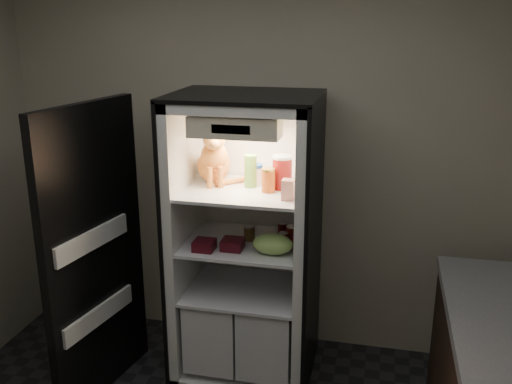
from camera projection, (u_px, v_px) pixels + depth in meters
The scene contains 16 objects.
room_shell at pixel (161, 204), 2.20m from camera, with size 3.60×3.60×3.60m.
refrigerator at pixel (247, 259), 3.73m from camera, with size 0.90×0.72×1.88m.
fridge_door at pixel (95, 256), 3.47m from camera, with size 0.22×0.87×1.85m.
tabby_cat at pixel (214, 159), 3.62m from camera, with size 0.38×0.41×0.41m.
parmesan_shaker at pixel (250, 171), 3.55m from camera, with size 0.08×0.08×0.20m.
mayo_tub at pixel (255, 175), 3.60m from camera, with size 0.10×0.10×0.13m.
salsa_jar at pixel (268, 180), 3.45m from camera, with size 0.08×0.08×0.15m.
pepper_jar at pixel (282, 172), 3.51m from camera, with size 0.12×0.12×0.21m.
cream_carton at pixel (288, 190), 3.31m from camera, with size 0.07×0.07×0.12m, color silver.
soda_can_a at pixel (282, 231), 3.66m from camera, with size 0.06×0.06×0.11m.
soda_can_b at pixel (292, 236), 3.53m from camera, with size 0.07×0.07×0.14m.
soda_can_c at pixel (283, 241), 3.49m from camera, with size 0.06×0.06×0.11m.
condiment_jar at pixel (249, 233), 3.64m from camera, with size 0.07×0.07×0.10m.
grape_bag at pixel (273, 244), 3.43m from camera, with size 0.25×0.18×0.12m, color #A2D563.
berry_box_left at pixel (204, 245), 3.49m from camera, with size 0.13×0.13×0.06m, color #520D19.
berry_box_right at pixel (233, 244), 3.50m from camera, with size 0.13×0.13×0.06m, color #520D19.
Camera 1 is at (0.82, -1.95, 2.32)m, focal length 40.00 mm.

